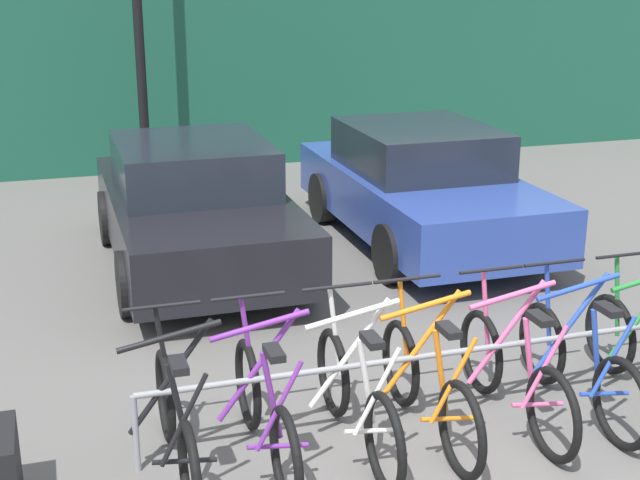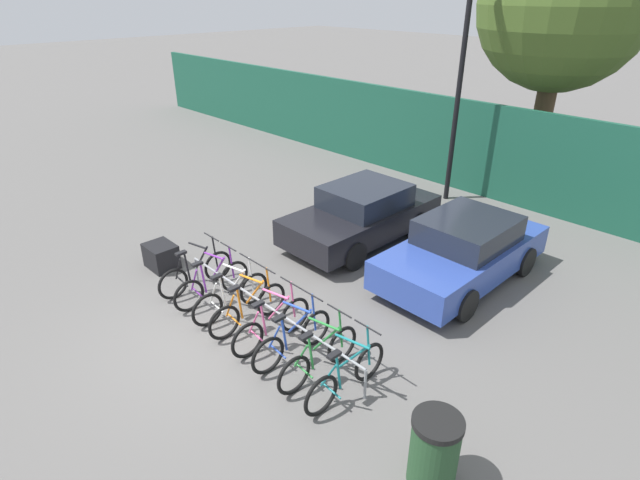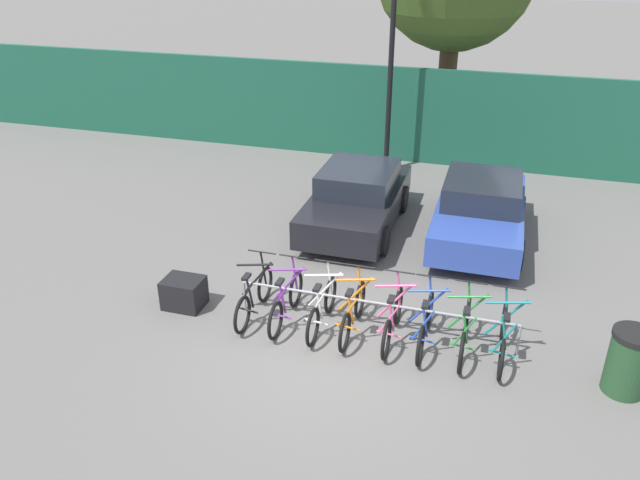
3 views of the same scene
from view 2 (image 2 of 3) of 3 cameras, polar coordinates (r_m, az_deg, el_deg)
name	(u,v)px [view 2 (image 2 of 3)]	position (r m, az deg, el deg)	size (l,w,h in m)	color
ground_plane	(218,331)	(9.38, -11.60, -10.20)	(120.00, 120.00, 0.00)	#605E5B
hoarding_wall	(493,153)	(15.37, 19.21, 9.41)	(36.00, 0.16, 2.70)	#19513D
bike_rack	(266,307)	(8.99, -6.19, -7.64)	(4.76, 0.04, 0.57)	gray
bicycle_black	(196,273)	(10.50, -13.97, -3.64)	(0.68, 1.71, 1.05)	black
bicycle_purple	(212,284)	(10.05, -12.21, -4.90)	(0.68, 1.71, 1.05)	black
bicycle_white	(231,297)	(9.58, -10.10, -6.40)	(0.68, 1.71, 1.05)	black
bicycle_orange	(249,308)	(9.21, -8.17, -7.76)	(0.68, 1.71, 1.05)	black
bicycle_pink	(272,325)	(8.76, -5.49, -9.61)	(0.68, 1.71, 1.05)	black
bicycle_blue	(293,339)	(8.42, -3.14, -11.21)	(0.68, 1.71, 1.05)	black
bicycle_green	(319,357)	(8.05, -0.11, -13.21)	(0.68, 1.71, 1.05)	black
bicycle_teal	(346,376)	(7.74, 3.03, -15.22)	(0.68, 1.71, 1.05)	black
car_black	(362,214)	(12.11, 4.85, 2.98)	(1.91, 4.06, 1.40)	black
car_blue	(463,250)	(10.80, 16.03, -1.13)	(1.91, 4.10, 1.40)	#2D479E
lamp_post	(461,74)	(14.41, 15.79, 17.78)	(0.24, 0.44, 6.36)	black
trash_bin	(434,451)	(6.74, 12.91, -22.42)	(0.63, 0.63, 1.03)	#234728
cargo_crate	(161,256)	(11.57, -17.69, -1.76)	(0.70, 0.56, 0.55)	black
tree_behind_hoarding	(564,6)	(16.24, 26.15, 22.89)	(4.59, 4.59, 7.48)	brown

